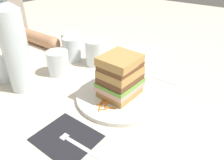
{
  "coord_description": "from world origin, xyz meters",
  "views": [
    {
      "loc": [
        -0.45,
        -0.32,
        0.39
      ],
      "look_at": [
        -0.01,
        0.02,
        0.05
      ],
      "focal_mm": 34.43,
      "sensor_mm": 36.0,
      "label": 1
    }
  ],
  "objects_px": {
    "juice_glass": "(95,54)",
    "side_plate": "(140,54)",
    "main_plate": "(120,96)",
    "fork": "(73,141)",
    "napkin_dark": "(66,138)",
    "empty_tumbler_0": "(72,49)",
    "sandwich": "(120,76)",
    "empty_tumbler_3": "(2,68)",
    "empty_tumbler_1": "(58,63)",
    "water_bottle": "(15,47)",
    "knife": "(152,76)",
    "empty_tumbler_2": "(71,42)"
  },
  "relations": [
    {
      "from": "juice_glass",
      "to": "empty_tumbler_1",
      "type": "relative_size",
      "value": 1.15
    },
    {
      "from": "sandwich",
      "to": "empty_tumbler_2",
      "type": "distance_m",
      "value": 0.42
    },
    {
      "from": "sandwich",
      "to": "side_plate",
      "type": "distance_m",
      "value": 0.34
    },
    {
      "from": "knife",
      "to": "side_plate",
      "type": "height_order",
      "value": "side_plate"
    },
    {
      "from": "sandwich",
      "to": "water_bottle",
      "type": "bearing_deg",
      "value": 116.55
    },
    {
      "from": "main_plate",
      "to": "water_bottle",
      "type": "bearing_deg",
      "value": 116.58
    },
    {
      "from": "main_plate",
      "to": "fork",
      "type": "bearing_deg",
      "value": -175.83
    },
    {
      "from": "knife",
      "to": "empty_tumbler_1",
      "type": "distance_m",
      "value": 0.34
    },
    {
      "from": "juice_glass",
      "to": "side_plate",
      "type": "bearing_deg",
      "value": -28.04
    },
    {
      "from": "water_bottle",
      "to": "empty_tumbler_0",
      "type": "height_order",
      "value": "water_bottle"
    },
    {
      "from": "empty_tumbler_1",
      "to": "sandwich",
      "type": "bearing_deg",
      "value": -88.75
    },
    {
      "from": "water_bottle",
      "to": "side_plate",
      "type": "distance_m",
      "value": 0.51
    },
    {
      "from": "fork",
      "to": "empty_tumbler_0",
      "type": "height_order",
      "value": "empty_tumbler_0"
    },
    {
      "from": "knife",
      "to": "empty_tumbler_1",
      "type": "height_order",
      "value": "empty_tumbler_1"
    },
    {
      "from": "fork",
      "to": "water_bottle",
      "type": "relative_size",
      "value": 0.52
    },
    {
      "from": "sandwich",
      "to": "side_plate",
      "type": "height_order",
      "value": "sandwich"
    },
    {
      "from": "empty_tumbler_0",
      "to": "side_plate",
      "type": "bearing_deg",
      "value": -43.57
    },
    {
      "from": "main_plate",
      "to": "water_bottle",
      "type": "xyz_separation_m",
      "value": [
        -0.14,
        0.29,
        0.14
      ]
    },
    {
      "from": "main_plate",
      "to": "fork",
      "type": "xyz_separation_m",
      "value": [
        -0.21,
        -0.02,
        -0.0
      ]
    },
    {
      "from": "main_plate",
      "to": "empty_tumbler_3",
      "type": "xyz_separation_m",
      "value": [
        -0.15,
        0.38,
        0.04
      ]
    },
    {
      "from": "empty_tumbler_3",
      "to": "knife",
      "type": "bearing_deg",
      "value": -50.87
    },
    {
      "from": "knife",
      "to": "empty_tumbler_0",
      "type": "height_order",
      "value": "empty_tumbler_0"
    },
    {
      "from": "water_bottle",
      "to": "empty_tumbler_1",
      "type": "distance_m",
      "value": 0.17
    },
    {
      "from": "napkin_dark",
      "to": "sandwich",
      "type": "bearing_deg",
      "value": -1.77
    },
    {
      "from": "napkin_dark",
      "to": "fork",
      "type": "height_order",
      "value": "fork"
    },
    {
      "from": "empty_tumbler_1",
      "to": "knife",
      "type": "bearing_deg",
      "value": -57.66
    },
    {
      "from": "empty_tumbler_3",
      "to": "water_bottle",
      "type": "bearing_deg",
      "value": -84.39
    },
    {
      "from": "napkin_dark",
      "to": "empty_tumbler_1",
      "type": "xyz_separation_m",
      "value": [
        0.21,
        0.26,
        0.04
      ]
    },
    {
      "from": "fork",
      "to": "empty_tumbler_3",
      "type": "xyz_separation_m",
      "value": [
        0.06,
        0.4,
        0.04
      ]
    },
    {
      "from": "empty_tumbler_2",
      "to": "empty_tumbler_3",
      "type": "relative_size",
      "value": 0.91
    },
    {
      "from": "empty_tumbler_1",
      "to": "juice_glass",
      "type": "bearing_deg",
      "value": -23.24
    },
    {
      "from": "sandwich",
      "to": "empty_tumbler_3",
      "type": "xyz_separation_m",
      "value": [
        -0.15,
        0.38,
        -0.03
      ]
    },
    {
      "from": "water_bottle",
      "to": "empty_tumbler_0",
      "type": "distance_m",
      "value": 0.27
    },
    {
      "from": "main_plate",
      "to": "water_bottle",
      "type": "distance_m",
      "value": 0.35
    },
    {
      "from": "empty_tumbler_2",
      "to": "side_plate",
      "type": "xyz_separation_m",
      "value": [
        0.15,
        -0.27,
        -0.04
      ]
    },
    {
      "from": "knife",
      "to": "juice_glass",
      "type": "height_order",
      "value": "juice_glass"
    },
    {
      "from": "main_plate",
      "to": "sandwich",
      "type": "relative_size",
      "value": 2.03
    },
    {
      "from": "water_bottle",
      "to": "side_plate",
      "type": "height_order",
      "value": "water_bottle"
    },
    {
      "from": "juice_glass",
      "to": "water_bottle",
      "type": "xyz_separation_m",
      "value": [
        -0.27,
        0.07,
        0.1
      ]
    },
    {
      "from": "empty_tumbler_3",
      "to": "fork",
      "type": "bearing_deg",
      "value": -98.77
    },
    {
      "from": "knife",
      "to": "empty_tumbler_3",
      "type": "distance_m",
      "value": 0.52
    },
    {
      "from": "fork",
      "to": "empty_tumbler_1",
      "type": "distance_m",
      "value": 0.35
    },
    {
      "from": "empty_tumbler_2",
      "to": "empty_tumbler_1",
      "type": "bearing_deg",
      "value": -145.86
    },
    {
      "from": "napkin_dark",
      "to": "side_plate",
      "type": "xyz_separation_m",
      "value": [
        0.53,
        0.11,
        0.0
      ]
    },
    {
      "from": "knife",
      "to": "empty_tumbler_0",
      "type": "bearing_deg",
      "value": 102.32
    },
    {
      "from": "main_plate",
      "to": "juice_glass",
      "type": "relative_size",
      "value": 2.7
    },
    {
      "from": "water_bottle",
      "to": "side_plate",
      "type": "relative_size",
      "value": 1.83
    },
    {
      "from": "main_plate",
      "to": "empty_tumbler_3",
      "type": "relative_size",
      "value": 2.95
    },
    {
      "from": "napkin_dark",
      "to": "empty_tumbler_0",
      "type": "distance_m",
      "value": 0.44
    },
    {
      "from": "napkin_dark",
      "to": "fork",
      "type": "xyz_separation_m",
      "value": [
        0.0,
        -0.02,
        0.0
      ]
    }
  ]
}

